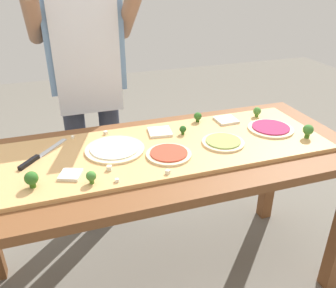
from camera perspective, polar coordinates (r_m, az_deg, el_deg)
name	(u,v)px	position (r m, az deg, el deg)	size (l,w,h in m)	color
ground_plane	(161,280)	(2.04, -1.08, -21.05)	(8.00, 8.00, 0.00)	#6B665B
prep_table	(160,173)	(1.60, -1.29, -4.69)	(1.77, 0.74, 0.78)	brown
cutting_board	(163,149)	(1.56, -0.84, -0.73)	(1.47, 0.50, 0.02)	tan
chefs_knife	(37,157)	(1.56, -20.34, -2.01)	(0.20, 0.24, 0.02)	#B7BABF
pizza_whole_pesto_green	(223,142)	(1.60, 8.88, 0.33)	(0.19, 0.19, 0.02)	beige
pizza_whole_white_garlic	(115,149)	(1.54, -8.57, -0.79)	(0.26, 0.26, 0.02)	beige
pizza_whole_beet_magenta	(271,128)	(1.78, 16.23, 2.46)	(0.22, 0.22, 0.02)	beige
pizza_whole_tomato_red	(169,154)	(1.48, 0.13, -1.61)	(0.19, 0.19, 0.02)	beige
pizza_slice_near_left	(71,175)	(1.39, -15.43, -4.79)	(0.08, 0.08, 0.01)	silver
pizza_slice_center	(226,120)	(1.83, 9.36, 3.85)	(0.10, 0.10, 0.01)	silver
pizza_slice_far_left	(160,132)	(1.68, -1.32, 1.98)	(0.11, 0.11, 0.01)	silver
broccoli_floret_front_right	(183,129)	(1.66, 2.41, 2.37)	(0.03, 0.03, 0.04)	#2C5915
broccoli_floret_back_right	(31,179)	(1.35, -21.17, -5.23)	(0.05, 0.05, 0.06)	#366618
broccoli_floret_back_left	(257,111)	(1.91, 14.17, 5.12)	(0.04, 0.04, 0.05)	#487A23
broccoli_floret_front_mid	(198,117)	(1.80, 4.82, 4.44)	(0.04, 0.04, 0.05)	#366618
broccoli_floret_center_right	(308,130)	(1.74, 21.66, 2.08)	(0.05, 0.05, 0.07)	#3F7220
broccoli_floret_center_left	(91,176)	(1.32, -12.29, -5.13)	(0.04, 0.04, 0.05)	#487A23
cheese_crumble_a	(106,133)	(1.69, -10.01, 1.81)	(0.02, 0.02, 0.02)	silver
cheese_crumble_b	(109,168)	(1.40, -9.45, -3.83)	(0.02, 0.02, 0.02)	silver
cheese_crumble_c	(168,172)	(1.36, -0.04, -4.51)	(0.02, 0.02, 0.02)	silver
cheese_crumble_d	(117,180)	(1.32, -8.24, -5.81)	(0.01, 0.01, 0.01)	white
cheese_crumble_e	(73,137)	(1.69, -15.12, 1.09)	(0.01, 0.01, 0.01)	white
cook_center	(87,70)	(2.02, -12.98, 11.48)	(0.54, 0.39, 1.67)	#333847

